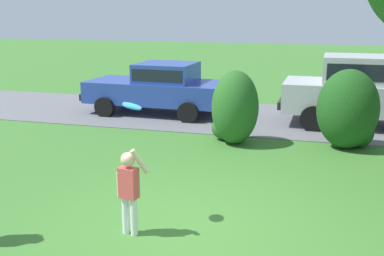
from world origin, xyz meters
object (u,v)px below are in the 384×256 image
Objects in this scene: frisbee at (132,106)px; child_thrower at (129,186)px; parked_suv at (370,88)px; parked_sedan at (160,86)px.

child_thrower is at bearing -76.60° from frisbee.
parked_suv is 3.67× the size of child_thrower.
child_thrower is (-3.69, -7.71, -0.36)m from parked_suv.
parked_sedan is at bearing 106.45° from child_thrower.
frisbee is at bearing -73.38° from parked_sedan.
parked_suv is 16.72× the size of frisbee.
frisbee is at bearing 103.40° from child_thrower.
parked_suv reaches higher than child_thrower.
parked_suv reaches higher than parked_sedan.
parked_suv is at bearing -0.74° from parked_sedan.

